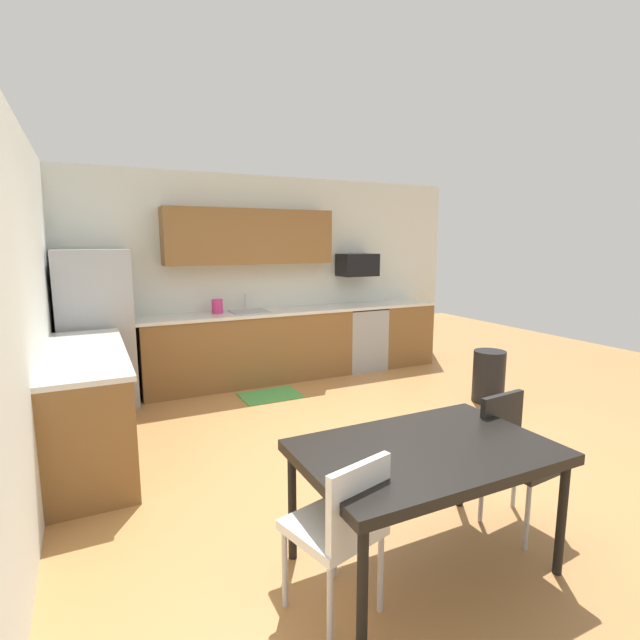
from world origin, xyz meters
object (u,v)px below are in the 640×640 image
Objects in this scene: chair_near_table at (514,450)px; refrigerator at (96,329)px; oven_range at (360,337)px; chair_far_side at (342,523)px; microwave at (357,265)px; trash_bin at (489,376)px; kettle at (217,307)px; dining_table at (426,457)px.

refrigerator is at bearing 122.35° from chair_near_table.
chair_far_side is at bearing -121.99° from oven_range.
refrigerator is 3.53m from microwave.
chair_near_table is 1.00× the size of chair_far_side.
trash_bin is at bearing -24.85° from refrigerator.
trash_bin is (4.04, -1.87, -0.58)m from refrigerator.
trash_bin is at bearing -73.85° from oven_range.
kettle is at bearing 103.96° from chair_near_table.
kettle reaches higher than chair_far_side.
chair_near_table is (-1.12, -3.90, -1.00)m from microwave.
chair_far_side is (-0.60, -0.13, -0.16)m from dining_table.
trash_bin is (0.56, -2.05, -1.20)m from microwave.
microwave is at bearing 74.02° from chair_near_table.
oven_range is at bearing 63.80° from dining_table.
kettle is (-2.64, 2.00, 0.72)m from trash_bin.
refrigerator is 1.25× the size of dining_table.
dining_table is 0.63m from chair_far_side.
microwave is 2.13m from kettle.
kettle is at bearing 5.31° from refrigerator.
microwave is (-0.00, 0.10, 1.05)m from oven_range.
microwave reaches higher than chair_far_side.
chair_far_side is (-1.39, -0.22, 0.00)m from chair_near_table.
refrigerator reaches higher than chair_far_side.
refrigerator is 2.07× the size of chair_near_table.
chair_near_table reaches higher than dining_table.
chair_far_side is 4.25× the size of kettle.
chair_far_side is (-2.51, -4.02, 0.05)m from oven_range.
dining_table is 0.82m from chair_near_table.
refrigerator is 8.78× the size of kettle.
microwave reaches higher than dining_table.
oven_range is 1.07× the size of chair_near_table.
oven_range reaches higher than chair_far_side.
chair_near_table is at bearing -105.98° from microwave.
chair_near_table is 2.51m from trash_bin.
chair_far_side is 4.12m from kettle.
dining_table is at bearing -173.48° from chair_near_table.
chair_near_table is at bearing -76.04° from kettle.
chair_far_side reaches higher than trash_bin.
microwave is at bearing 64.37° from dining_table.
trash_bin is (0.56, -1.95, -0.16)m from oven_range.
oven_range is 0.65× the size of dining_table.
kettle reaches higher than dining_table.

